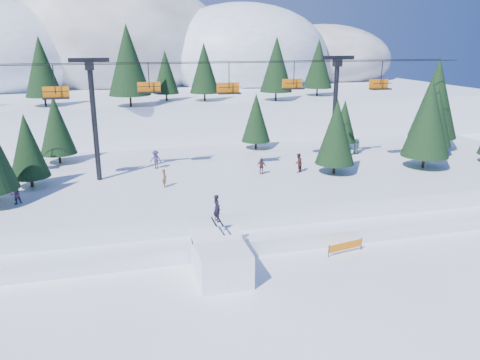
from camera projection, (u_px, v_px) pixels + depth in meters
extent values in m
plane|color=white|center=(259.00, 296.00, 26.90)|extent=(160.00, 160.00, 0.00)
cube|color=white|center=(202.00, 185.00, 43.22)|extent=(70.00, 22.00, 2.50)
cube|color=white|center=(227.00, 234.00, 34.15)|extent=(70.00, 6.00, 1.10)
cube|color=white|center=(154.00, 101.00, 89.03)|extent=(110.00, 60.00, 6.00)
ellipsoid|color=#605B59|center=(117.00, 45.00, 93.89)|extent=(44.00, 39.60, 26.40)
ellipsoid|color=white|center=(243.00, 55.00, 92.90)|extent=(34.00, 30.60, 19.72)
ellipsoid|color=#605B59|center=(323.00, 59.00, 103.74)|extent=(30.00, 27.00, 15.00)
cylinder|color=black|center=(131.00, 101.00, 59.94)|extent=(0.26, 0.26, 1.43)
cone|color=#183519|center=(128.00, 60.00, 58.48)|extent=(5.31, 5.31, 8.78)
cylinder|color=black|center=(205.00, 97.00, 65.49)|extent=(0.26, 0.26, 1.11)
cone|color=#183519|center=(204.00, 68.00, 64.36)|extent=(4.11, 4.11, 6.79)
cylinder|color=black|center=(276.00, 96.00, 66.02)|extent=(0.26, 0.26, 1.22)
cone|color=#183519|center=(276.00, 64.00, 64.77)|extent=(4.54, 4.54, 7.51)
cylinder|color=black|center=(45.00, 101.00, 60.21)|extent=(0.26, 0.26, 1.23)
cone|color=#183519|center=(41.00, 66.00, 58.96)|extent=(4.55, 4.55, 7.53)
cylinder|color=black|center=(317.00, 92.00, 71.80)|extent=(0.26, 0.26, 1.18)
cone|color=#183519|center=(318.00, 64.00, 70.60)|extent=(4.38, 4.38, 7.24)
cylinder|color=black|center=(167.00, 97.00, 65.97)|extent=(0.26, 0.26, 0.96)
cone|color=#183519|center=(165.00, 72.00, 64.99)|extent=(3.58, 3.58, 5.92)
cube|color=white|center=(221.00, 262.00, 28.65)|extent=(3.12, 3.85, 2.11)
cube|color=white|center=(216.00, 235.00, 29.86)|extent=(3.12, 1.35, 0.75)
imported|color=black|center=(217.00, 208.00, 29.31)|extent=(0.57, 0.73, 1.77)
cube|color=black|center=(214.00, 222.00, 29.51)|extent=(0.11, 1.65, 0.03)
cube|color=black|center=(220.00, 221.00, 29.61)|extent=(0.11, 1.65, 0.03)
cylinder|color=black|center=(95.00, 123.00, 39.22)|extent=(0.44, 0.44, 10.00)
cube|color=black|center=(89.00, 60.00, 37.76)|extent=(3.20, 0.35, 0.35)
cube|color=black|center=(89.00, 66.00, 37.89)|extent=(0.70, 0.70, 0.70)
cylinder|color=black|center=(335.00, 113.00, 44.62)|extent=(0.44, 0.44, 10.00)
cube|color=black|center=(338.00, 58.00, 43.17)|extent=(3.20, 0.35, 0.35)
cube|color=black|center=(337.00, 63.00, 43.29)|extent=(0.70, 0.70, 0.70)
cylinder|color=black|center=(225.00, 63.00, 39.44)|extent=(46.00, 0.06, 0.06)
cylinder|color=black|center=(219.00, 62.00, 41.66)|extent=(46.00, 0.06, 0.06)
cylinder|color=black|center=(54.00, 79.00, 36.40)|extent=(0.08, 0.08, 2.20)
cube|color=black|center=(56.00, 98.00, 36.81)|extent=(2.00, 0.75, 0.12)
cube|color=orange|center=(56.00, 92.00, 37.03)|extent=(2.00, 0.10, 0.85)
cylinder|color=black|center=(55.00, 92.00, 36.33)|extent=(2.00, 0.06, 0.06)
cylinder|color=black|center=(149.00, 76.00, 40.45)|extent=(0.08, 0.08, 2.20)
cube|color=black|center=(150.00, 92.00, 40.86)|extent=(2.00, 0.75, 0.12)
cube|color=orange|center=(149.00, 87.00, 41.09)|extent=(2.00, 0.10, 0.85)
cylinder|color=black|center=(150.00, 86.00, 40.38)|extent=(2.00, 0.06, 0.06)
cylinder|color=black|center=(229.00, 76.00, 39.84)|extent=(0.08, 0.08, 2.20)
cube|color=black|center=(229.00, 93.00, 40.26)|extent=(2.00, 0.75, 0.12)
cube|color=orange|center=(228.00, 88.00, 40.48)|extent=(2.00, 0.10, 0.85)
cylinder|color=black|center=(230.00, 87.00, 39.77)|extent=(2.00, 0.06, 0.06)
cylinder|color=black|center=(294.00, 73.00, 43.75)|extent=(0.08, 0.08, 2.20)
cube|color=black|center=(294.00, 89.00, 44.16)|extent=(2.00, 0.75, 0.12)
cube|color=orange|center=(292.00, 83.00, 44.38)|extent=(2.00, 0.10, 0.85)
cylinder|color=black|center=(295.00, 83.00, 43.68)|extent=(2.00, 0.06, 0.06)
cylinder|color=black|center=(382.00, 73.00, 43.43)|extent=(0.08, 0.08, 2.20)
cube|color=black|center=(380.00, 89.00, 43.84)|extent=(2.00, 0.75, 0.12)
cube|color=orange|center=(379.00, 84.00, 44.07)|extent=(2.00, 0.10, 0.85)
cylinder|color=black|center=(383.00, 83.00, 43.36)|extent=(2.00, 0.06, 0.06)
cylinder|color=black|center=(423.00, 162.00, 44.25)|extent=(0.26, 0.26, 1.18)
cone|color=#183519|center=(428.00, 118.00, 43.05)|extent=(4.36, 4.36, 7.22)
cylinder|color=black|center=(432.00, 150.00, 49.51)|extent=(0.26, 0.26, 1.00)
cone|color=#183519|center=(436.00, 116.00, 48.49)|extent=(3.71, 3.71, 6.14)
cylinder|color=black|center=(431.00, 143.00, 52.14)|extent=(0.26, 0.26, 1.37)
cone|color=#183519|center=(436.00, 98.00, 50.74)|extent=(5.10, 5.10, 8.44)
cylinder|color=black|center=(343.00, 145.00, 52.24)|extent=(0.26, 0.26, 0.76)
cone|color=#183519|center=(344.00, 121.00, 51.47)|extent=(2.82, 2.82, 4.66)
cylinder|color=black|center=(60.00, 158.00, 46.13)|extent=(0.26, 0.26, 0.93)
cone|color=#183519|center=(56.00, 125.00, 45.17)|extent=(3.47, 3.47, 5.74)
cylinder|color=black|center=(256.00, 145.00, 52.23)|extent=(0.26, 0.26, 0.86)
cone|color=#183519|center=(256.00, 118.00, 51.35)|extent=(3.19, 3.19, 5.28)
cylinder|color=black|center=(32.00, 182.00, 38.59)|extent=(0.26, 0.26, 0.85)
cone|color=#183519|center=(27.00, 146.00, 37.72)|extent=(3.16, 3.16, 5.23)
cylinder|color=black|center=(334.00, 168.00, 42.45)|extent=(0.26, 0.26, 0.94)
cone|color=#183519|center=(336.00, 132.00, 41.48)|extent=(3.50, 3.50, 5.79)
imported|color=#402122|center=(262.00, 166.00, 42.11)|extent=(0.91, 0.84, 1.50)
imported|color=#3C2540|center=(15.00, 194.00, 34.41)|extent=(0.94, 0.90, 1.53)
imported|color=#1C342F|center=(357.00, 146.00, 49.66)|extent=(0.73, 0.92, 1.64)
imported|color=brown|center=(164.00, 178.00, 38.40)|extent=(0.37, 0.56, 1.53)
imported|color=#2E2754|center=(156.00, 159.00, 43.91)|extent=(1.32, 1.17, 1.77)
imported|color=#3A1B19|center=(298.00, 163.00, 42.72)|extent=(1.06, 1.01, 1.77)
cylinder|color=black|center=(329.00, 251.00, 31.58)|extent=(0.06, 0.06, 0.90)
cylinder|color=black|center=(361.00, 244.00, 32.75)|extent=(0.06, 0.06, 0.90)
cube|color=orange|center=(345.00, 246.00, 32.13)|extent=(2.76, 0.57, 0.55)
cylinder|color=black|center=(316.00, 233.00, 34.55)|extent=(0.06, 0.06, 0.90)
cylinder|color=black|center=(353.00, 232.00, 34.70)|extent=(0.06, 0.06, 0.90)
cube|color=orange|center=(334.00, 231.00, 34.59)|extent=(2.75, 0.61, 0.55)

